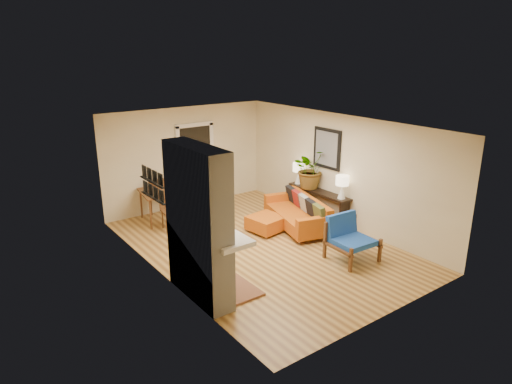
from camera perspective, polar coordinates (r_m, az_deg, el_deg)
room_shell at (r=11.72m, az=-4.69°, el=3.88°), size 6.50×6.50×6.50m
fireplace at (r=7.47m, az=-6.94°, el=-4.38°), size 1.09×1.68×2.60m
sofa at (r=10.64m, az=5.44°, el=-2.67°), size 1.35×2.12×0.78m
ottoman at (r=10.39m, az=1.29°, el=-3.87°), size 0.81×0.81×0.36m
blue_chair at (r=9.22m, az=11.49°, el=-5.36°), size 0.88×0.87×0.88m
dining_table at (r=11.13m, az=-11.96°, el=-0.62°), size 0.90×1.75×0.92m
console_table at (r=11.12m, az=7.84°, el=-0.56°), size 0.34×1.85×0.72m
lamp_near at (r=10.49m, az=10.71°, el=0.95°), size 0.30×0.30×0.54m
lamp_far at (r=11.50m, az=5.35°, el=2.69°), size 0.30×0.30×0.54m
houseplant at (r=11.14m, az=6.84°, el=2.94°), size 0.91×0.80×0.98m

